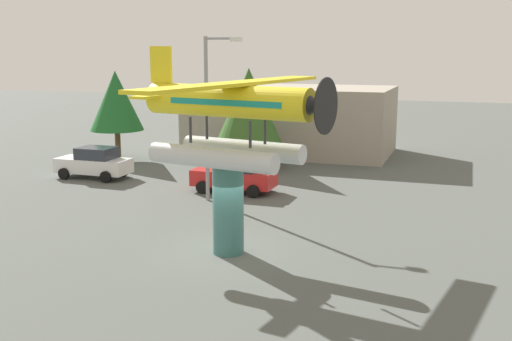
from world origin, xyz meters
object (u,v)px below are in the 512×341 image
at_px(car_near_white, 94,163).
at_px(tree_east, 249,106).
at_px(storefront_building, 291,120).
at_px(display_pedestal, 228,209).
at_px(streetlight_primary, 210,107).
at_px(floatplane_monument, 231,116).
at_px(car_mid_red, 235,175).
at_px(tree_west, 116,101).

distance_m(car_near_white, tree_east, 9.59).
bearing_deg(car_near_white, storefront_building, -122.87).
relative_size(display_pedestal, streetlight_primary, 0.42).
bearing_deg(display_pedestal, tree_east, 107.10).
relative_size(floatplane_monument, streetlight_primary, 1.35).
xyz_separation_m(display_pedestal, car_mid_red, (-3.22, 9.04, -0.74)).
relative_size(car_mid_red, storefront_building, 0.31).
bearing_deg(tree_east, tree_west, -179.28).
xyz_separation_m(car_mid_red, streetlight_primary, (-0.40, -2.07, 3.62)).
xyz_separation_m(car_near_white, storefront_building, (7.96, 12.32, 1.41)).
height_order(display_pedestal, floatplane_monument, floatplane_monument).
relative_size(car_mid_red, tree_west, 0.72).
height_order(car_near_white, tree_west, tree_west).
relative_size(display_pedestal, tree_east, 0.54).
bearing_deg(streetlight_primary, car_near_white, 161.94).
relative_size(streetlight_primary, storefront_building, 0.56).
bearing_deg(display_pedestal, floatplane_monument, -10.73).
bearing_deg(tree_west, storefront_building, 35.27).
distance_m(display_pedestal, tree_east, 16.07).
bearing_deg(floatplane_monument, storefront_building, 111.28).
bearing_deg(tree_west, tree_east, 0.72).
height_order(display_pedestal, streetlight_primary, streetlight_primary).
distance_m(streetlight_primary, storefront_building, 15.20).
bearing_deg(storefront_building, tree_west, -144.73).
distance_m(streetlight_primary, tree_east, 8.34).
relative_size(display_pedestal, car_mid_red, 0.77).
bearing_deg(tree_west, display_pedestal, -47.72).
xyz_separation_m(display_pedestal, storefront_building, (-3.97, 22.00, 0.66)).
distance_m(car_mid_red, tree_east, 6.99).
bearing_deg(floatplane_monument, tree_east, 118.25).
xyz_separation_m(display_pedestal, tree_east, (-4.68, 15.21, 2.18)).
distance_m(floatplane_monument, tree_west, 20.54).
distance_m(car_near_white, tree_west, 6.45).
distance_m(floatplane_monument, tree_east, 16.02).
relative_size(car_near_white, storefront_building, 0.31).
relative_size(display_pedestal, floatplane_monument, 0.31).
relative_size(storefront_building, tree_east, 2.27).
bearing_deg(tree_east, storefront_building, 84.05).
bearing_deg(streetlight_primary, car_mid_red, 78.98).
height_order(display_pedestal, storefront_building, storefront_building).
relative_size(storefront_building, tree_west, 2.37).
bearing_deg(tree_east, floatplane_monument, -72.48).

